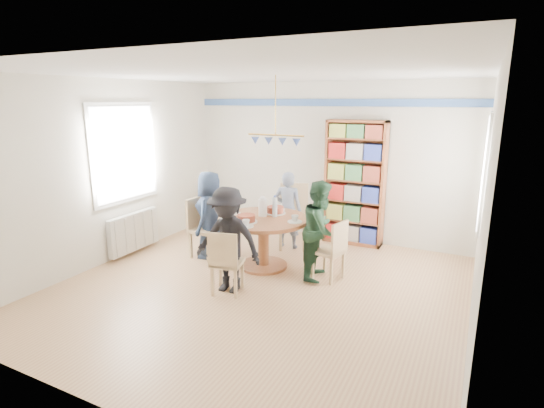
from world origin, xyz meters
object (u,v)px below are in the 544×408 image
Objects in this scene: chair_far at (294,212)px; person_near at (228,240)px; radiator at (134,232)px; person_right at (321,230)px; chair_near at (225,260)px; bookshelf at (355,184)px; chair_right at (333,248)px; person_left at (210,215)px; dining_table at (263,230)px; person_far at (288,210)px; chair_left at (201,225)px.

person_near reaches higher than chair_far.
person_right is at bearing 8.05° from radiator.
bookshelf is at bearing 72.19° from chair_near.
radiator is at bearing 91.79° from person_right.
chair_right is 2.00m from person_left.
chair_far is 0.78× the size of person_left.
person_far is at bearing 92.33° from dining_table.
chair_near is at bearing -16.43° from radiator.
dining_table is 0.96× the size of person_left.
person_left is 0.99× the size of person_near.
person_near is 0.66× the size of bookshelf.
person_right is 1.29m from person_far.
person_far is (2.09, 1.34, 0.29)m from radiator.
chair_right is at bearing 79.01° from person_left.
person_left is at bearing 37.59° from person_far.
person_far is (-0.91, 0.91, -0.04)m from person_right.
bookshelf is at bearing 35.36° from chair_far.
bookshelf is at bearing 40.84° from chair_left.
person_left reaches higher than person_far.
radiator is 0.77× the size of dining_table.
bookshelf reaches higher than person_near.
person_right is (0.86, 1.05, 0.22)m from chair_near.
chair_right is at bearing 36.15° from person_near.
dining_table is at bearing 1.80° from chair_left.
person_left is at bearing 130.52° from person_near.
chair_near is (0.01, -1.03, -0.09)m from dining_table.
chair_near is at bearing -107.81° from bookshelf.
bookshelf is (0.89, 2.55, 0.34)m from person_near.
chair_right is 0.65× the size of person_far.
chair_far is 0.13m from person_far.
radiator is 1.31m from person_left.
chair_near is 0.62× the size of person_left.
person_left is 1.29m from person_far.
dining_table is 0.95× the size of person_near.
chair_left is 0.68× the size of person_right.
person_far reaches higher than chair_near.
chair_far is at bearing 84.83° from person_near.
radiator is 0.74× the size of person_right.
person_far is 0.61× the size of bookshelf.
bookshelf is (-0.01, 1.62, 0.34)m from person_right.
chair_far is (-1.04, 1.04, 0.12)m from chair_right.
chair_right is at bearing -0.07° from dining_table.
chair_far is 2.07m from chair_near.
person_near is at bearing -91.23° from chair_far.
chair_near is 0.62× the size of person_near.
person_far is 1.85m from person_near.
chair_left is at bearing 34.44° from person_far.
person_left is 1.06× the size of person_far.
person_far reaches higher than radiator.
chair_left is at bearing 137.36° from chair_near.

